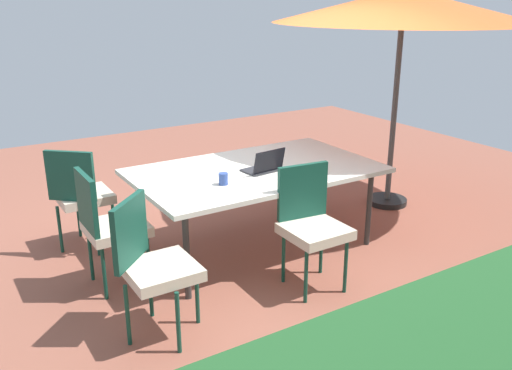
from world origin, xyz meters
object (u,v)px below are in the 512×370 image
(dining_table, at_px, (256,173))
(patio_umbrella, at_px, (403,7))
(chair_north, at_px, (311,221))
(chair_northeast, at_px, (152,261))
(cup, at_px, (223,179))
(chair_southeast, at_px, (81,192))
(laptop, at_px, (264,167))
(chair_east, at_px, (108,223))

(dining_table, xyz_separation_m, patio_umbrella, (-1.87, -0.19, 1.40))
(chair_north, distance_m, chair_northeast, 1.33)
(chair_northeast, xyz_separation_m, cup, (-0.86, -0.56, 0.27))
(dining_table, bearing_deg, chair_southeast, -31.31)
(chair_northeast, height_order, laptop, laptop)
(chair_east, xyz_separation_m, laptop, (-1.37, 0.13, 0.27))
(chair_northeast, xyz_separation_m, laptop, (-1.33, -0.68, 0.27))
(dining_table, relative_size, chair_southeast, 2.20)
(chair_southeast, relative_size, chair_northeast, 1.00)
(laptop, height_order, cup, laptop)
(chair_southeast, xyz_separation_m, chair_east, (0.01, 0.81, 0.00))
(dining_table, height_order, chair_east, chair_east)
(laptop, bearing_deg, chair_east, -11.41)
(chair_north, xyz_separation_m, chair_northeast, (1.33, -0.02, 0.00))
(chair_southeast, xyz_separation_m, cup, (-0.90, 1.05, 0.27))
(laptop, distance_m, cup, 0.48)
(chair_northeast, bearing_deg, cup, -10.61)
(chair_north, bearing_deg, cup, 135.26)
(chair_east, xyz_separation_m, chair_northeast, (-0.05, 0.80, 0.00))
(chair_southeast, bearing_deg, chair_northeast, 132.77)
(patio_umbrella, xyz_separation_m, chair_north, (1.85, 1.00, -1.57))
(patio_umbrella, bearing_deg, chair_northeast, 17.14)
(chair_north, height_order, chair_northeast, same)
(dining_table, bearing_deg, patio_umbrella, -174.19)
(cup, bearing_deg, dining_table, -153.55)
(dining_table, height_order, chair_southeast, chair_southeast)
(chair_north, bearing_deg, chair_southeast, 136.32)
(chair_east, relative_size, chair_northeast, 1.00)
(patio_umbrella, xyz_separation_m, chair_northeast, (3.18, 0.98, -1.57))
(chair_east, bearing_deg, chair_northeast, -176.85)
(chair_southeast, bearing_deg, chair_east, 130.89)
(chair_north, bearing_deg, chair_northeast, -174.35)
(chair_southeast, xyz_separation_m, laptop, (-1.37, 0.94, 0.27))
(chair_north, height_order, cup, chair_north)
(chair_east, distance_m, cup, 0.97)
(patio_umbrella, relative_size, laptop, 7.72)
(chair_southeast, bearing_deg, patio_umbrella, -149.83)
(chair_east, bearing_deg, chair_southeast, -0.63)
(patio_umbrella, bearing_deg, chair_north, 28.26)
(patio_umbrella, xyz_separation_m, cup, (2.32, 0.42, -1.30))
(chair_north, relative_size, laptop, 2.84)
(patio_umbrella, relative_size, chair_east, 2.72)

